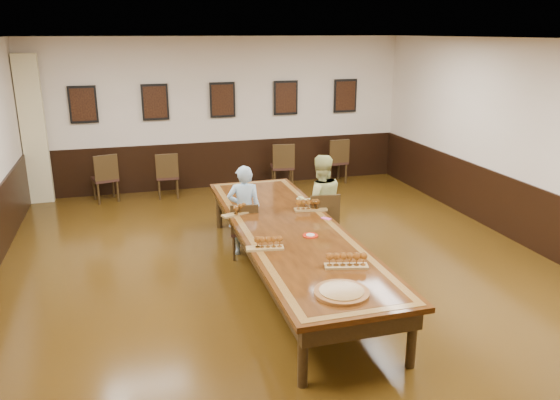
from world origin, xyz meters
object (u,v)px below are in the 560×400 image
object	(u,v)px
chair_man	(245,229)
chair_woman	(321,221)
spare_chair_c	(282,165)
person_woman	(320,203)
spare_chair_a	(105,177)
conference_table	(290,238)
spare_chair_b	(167,175)
carved_platter	(342,292)
person_man	(244,211)
spare_chair_d	(335,160)

from	to	relation	value
chair_man	chair_woman	distance (m)	1.19
spare_chair_c	person_woman	distance (m)	3.57
spare_chair_a	conference_table	world-z (taller)	spare_chair_a
spare_chair_b	carved_platter	distance (m)	6.57
person_man	spare_chair_c	bearing A→B (deg)	-103.10
spare_chair_c	spare_chair_a	bearing A→B (deg)	8.17
spare_chair_a	spare_chair_d	bearing A→B (deg)	166.86
spare_chair_c	person_man	bearing A→B (deg)	73.80
chair_woman	person_man	size ratio (longest dim) A/B	0.69
spare_chair_d	person_man	xyz separation A→B (m)	(-2.87, -3.56, 0.20)
spare_chair_d	carved_platter	xyz separation A→B (m)	(-2.53, -6.61, 0.27)
chair_man	spare_chair_b	bearing A→B (deg)	-64.32
carved_platter	spare_chair_d	bearing A→B (deg)	69.03
chair_woman	spare_chair_a	size ratio (longest dim) A/B	0.98
conference_table	spare_chair_c	bearing A→B (deg)	75.11
spare_chair_d	carved_platter	bearing A→B (deg)	65.27
spare_chair_a	person_woman	xyz separation A→B (m)	(3.28, -3.58, 0.26)
chair_man	conference_table	distance (m)	1.07
person_man	conference_table	distance (m)	1.14
carved_platter	spare_chair_b	bearing A→B (deg)	100.65
spare_chair_a	spare_chair_d	distance (m)	4.98
person_man	person_woman	xyz separation A→B (m)	(1.17, -0.11, 0.06)
chair_woman	spare_chair_c	size ratio (longest dim) A/B	0.96
spare_chair_d	spare_chair_a	bearing A→B (deg)	-2.75
chair_woman	spare_chair_b	world-z (taller)	chair_woman
chair_woman	person_woman	size ratio (longest dim) A/B	0.64
person_woman	carved_platter	distance (m)	3.06
chair_man	spare_chair_a	size ratio (longest dim) A/B	0.89
spare_chair_b	carved_platter	size ratio (longest dim) A/B	1.51
chair_woman	spare_chair_d	size ratio (longest dim) A/B	0.96
spare_chair_b	person_woman	distance (m)	4.07
chair_woman	person_man	distance (m)	1.20
chair_woman	spare_chair_d	bearing A→B (deg)	-108.77
spare_chair_b	conference_table	world-z (taller)	spare_chair_b
chair_woman	person_woman	distance (m)	0.29
spare_chair_d	carved_platter	world-z (taller)	spare_chair_d
spare_chair_a	spare_chair_d	size ratio (longest dim) A/B	0.98
spare_chair_b	person_woman	world-z (taller)	person_woman
spare_chair_a	spare_chair_c	xyz separation A→B (m)	(3.70, -0.04, 0.01)
conference_table	chair_woman	bearing A→B (deg)	48.08
conference_table	carved_platter	distance (m)	2.00
spare_chair_d	carved_platter	distance (m)	7.08
spare_chair_b	person_woman	size ratio (longest dim) A/B	0.63
chair_woman	spare_chair_c	distance (m)	3.67
spare_chair_c	person_man	distance (m)	3.79
person_man	carved_platter	distance (m)	3.07
chair_woman	spare_chair_c	world-z (taller)	spare_chair_c
spare_chair_b	person_man	distance (m)	3.52
spare_chair_d	person_man	world-z (taller)	person_man
spare_chair_d	person_woman	distance (m)	4.05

